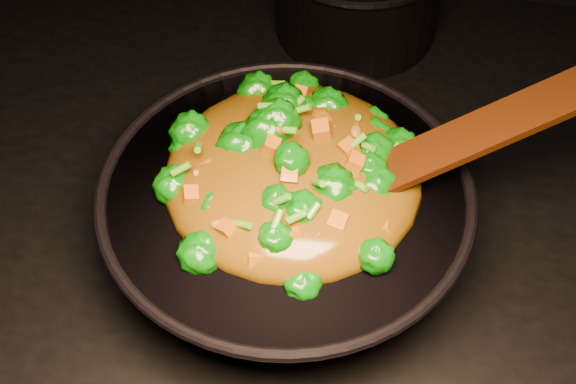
% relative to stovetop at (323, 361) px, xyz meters
% --- Properties ---
extents(stovetop, '(1.20, 0.90, 0.90)m').
position_rel_stovetop_xyz_m(stovetop, '(0.00, 0.00, 0.00)').
color(stovetop, black).
rests_on(stovetop, ground).
extents(wok, '(0.51, 0.51, 0.11)m').
position_rel_stovetop_xyz_m(wok, '(-0.04, -0.11, 0.51)').
color(wok, black).
rests_on(wok, stovetop).
extents(stir_fry, '(0.34, 0.34, 0.10)m').
position_rel_stovetop_xyz_m(stir_fry, '(-0.03, -0.09, 0.61)').
color(stir_fry, '#0C6D07').
rests_on(stir_fry, wok).
extents(spatula, '(0.31, 0.19, 0.14)m').
position_rel_stovetop_xyz_m(spatula, '(0.12, -0.06, 0.62)').
color(spatula, '#3C1908').
rests_on(spatula, wok).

